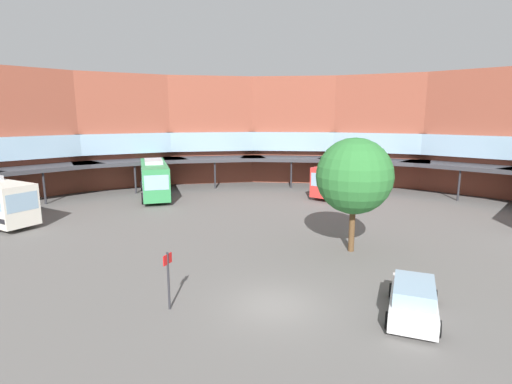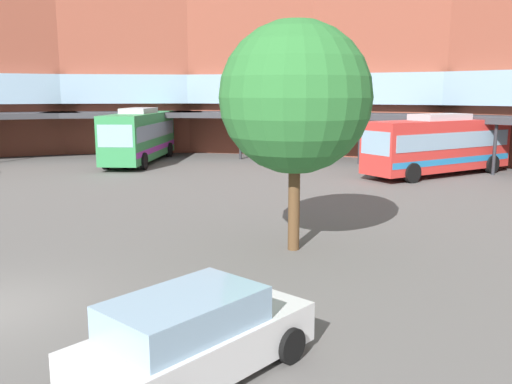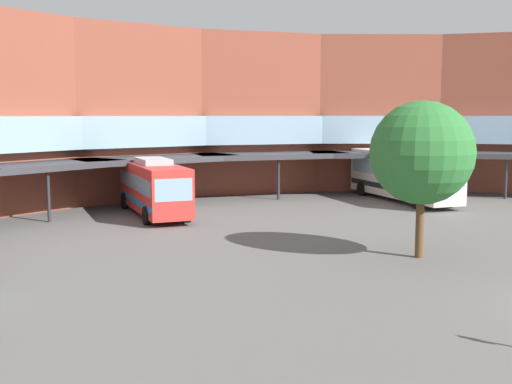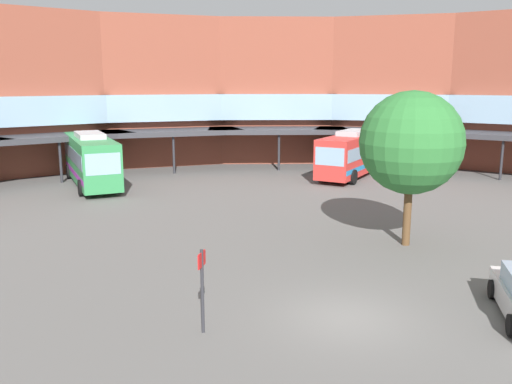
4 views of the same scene
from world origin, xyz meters
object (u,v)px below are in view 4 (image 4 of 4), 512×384
at_px(bus_1, 91,159).
at_px(plaza_tree, 411,143).
at_px(bus_2, 353,153).
at_px(stop_sign_post, 202,282).

bearing_deg(bus_1, plaza_tree, 27.49).
bearing_deg(plaza_tree, bus_2, 85.62).
distance_m(bus_1, bus_2, 19.89).
distance_m(bus_1, stop_sign_post, 25.43).
distance_m(bus_2, plaza_tree, 18.65).
distance_m(plaza_tree, stop_sign_post, 12.63).
bearing_deg(plaza_tree, bus_1, 140.40).
height_order(plaza_tree, stop_sign_post, plaza_tree).
distance_m(bus_2, stop_sign_post, 28.79).
bearing_deg(plaza_tree, stop_sign_post, -135.65).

